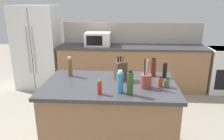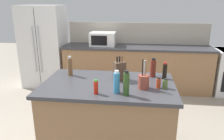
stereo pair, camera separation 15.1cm
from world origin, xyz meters
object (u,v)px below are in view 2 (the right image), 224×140
spice_jar_paprika (158,83)px  pepper_grinder (70,66)px  microwave (103,39)px  knife_block (120,71)px  dish_soap_bottle (117,83)px  vinegar_bottle (153,68)px  hot_sauce_bottle (96,87)px  spice_jar_oregano (165,84)px  utensil_crock (144,81)px  soy_sauce_bottle (165,71)px  olive_oil_bottle (126,84)px  refrigerator (45,46)px

spice_jar_paprika → pepper_grinder: pepper_grinder is taller
microwave → spice_jar_paprika: bearing=-66.7°
knife_block → spice_jar_paprika: 0.49m
pepper_grinder → dish_soap_bottle: bearing=-37.3°
vinegar_bottle → spice_jar_paprika: bearing=-83.7°
hot_sauce_bottle → spice_jar_oregano: 0.75m
utensil_crock → hot_sauce_bottle: bearing=-156.9°
soy_sauce_bottle → spice_jar_oregano: (-0.03, -0.32, -0.05)m
microwave → soy_sauce_bottle: size_ratio=2.55×
microwave → vinegar_bottle: 2.12m
pepper_grinder → hot_sauce_bottle: bearing=-50.9°
spice_jar_paprika → olive_oil_bottle: olive_oil_bottle is taller
knife_block → vinegar_bottle: knife_block is taller
spice_jar_oregano → microwave: bearing=114.8°
microwave → spice_jar_oregano: size_ratio=4.79×
microwave → dish_soap_bottle: microwave is taller
microwave → spice_jar_paprika: 2.47m
dish_soap_bottle → utensil_crock: bearing=29.7°
pepper_grinder → olive_oil_bottle: size_ratio=0.95×
utensil_crock → knife_block: bearing=139.9°
utensil_crock → dish_soap_bottle: utensil_crock is taller
microwave → utensil_crock: size_ratio=1.64×
microwave → soy_sauce_bottle: 2.23m
microwave → pepper_grinder: microwave is taller
microwave → knife_block: (0.54, -2.07, -0.03)m
pepper_grinder → soy_sauce_bottle: 1.17m
olive_oil_bottle → knife_block: bearing=103.6°
microwave → utensil_crock: bearing=-70.5°
dish_soap_bottle → microwave: bearing=102.4°
olive_oil_bottle → refrigerator: bearing=127.6°
knife_block → olive_oil_bottle: size_ratio=1.11×
knife_block → hot_sauce_bottle: 0.49m
refrigerator → knife_block: 2.82m
olive_oil_bottle → vinegar_bottle: olive_oil_bottle is taller
soy_sauce_bottle → vinegar_bottle: vinegar_bottle is taller
olive_oil_bottle → pepper_grinder: bearing=144.2°
refrigerator → dish_soap_bottle: refrigerator is taller
refrigerator → knife_block: (1.86, -2.12, 0.17)m
pepper_grinder → spice_jar_paprika: bearing=-15.4°
knife_block → spice_jar_paprika: knife_block is taller
microwave → spice_jar_oregano: bearing=-65.2°
pepper_grinder → soy_sauce_bottle: bearing=0.8°
microwave → dish_soap_bottle: size_ratio=2.18×
utensil_crock → hot_sauce_bottle: (-0.48, -0.21, -0.01)m
refrigerator → microwave: (1.32, -0.05, 0.20)m
soy_sauce_bottle → dish_soap_bottle: bearing=-136.7°
refrigerator → soy_sauce_bottle: size_ratio=8.56×
utensil_crock → olive_oil_bottle: bearing=-130.6°
refrigerator → microwave: size_ratio=3.35×
soy_sauce_bottle → vinegar_bottle: bearing=158.6°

